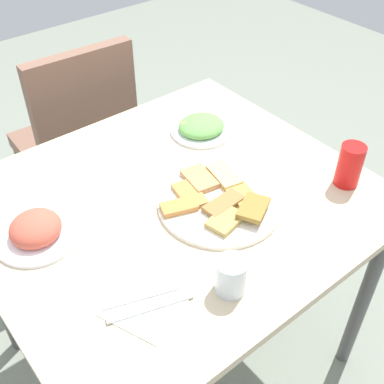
{
  "coord_description": "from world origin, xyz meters",
  "views": [
    {
      "loc": [
        -0.57,
        -0.78,
        1.59
      ],
      "look_at": [
        0.03,
        -0.04,
        0.77
      ],
      "focal_mm": 45.64,
      "sensor_mm": 36.0,
      "label": 1
    }
  ],
  "objects_px": {
    "paper_napkin": "(146,303)",
    "spoon": "(141,297)",
    "soda_can": "(350,165)",
    "drinking_glass": "(231,276)",
    "dining_table": "(175,221)",
    "fork": "(151,308)",
    "pide_platter": "(219,201)",
    "salad_plate_greens": "(36,230)",
    "dining_chair": "(80,135)",
    "salad_plate_rice": "(201,127)"
  },
  "relations": [
    {
      "from": "dining_table",
      "to": "drinking_glass",
      "type": "relative_size",
      "value": 11.76
    },
    {
      "from": "salad_plate_greens",
      "to": "fork",
      "type": "bearing_deg",
      "value": -75.19
    },
    {
      "from": "dining_table",
      "to": "salad_plate_greens",
      "type": "xyz_separation_m",
      "value": [
        -0.34,
        0.09,
        0.11
      ]
    },
    {
      "from": "paper_napkin",
      "to": "fork",
      "type": "xyz_separation_m",
      "value": [
        0.0,
        -0.02,
        0.0
      ]
    },
    {
      "from": "drinking_glass",
      "to": "fork",
      "type": "height_order",
      "value": "drinking_glass"
    },
    {
      "from": "salad_plate_greens",
      "to": "drinking_glass",
      "type": "xyz_separation_m",
      "value": [
        0.26,
        -0.41,
        0.02
      ]
    },
    {
      "from": "paper_napkin",
      "to": "drinking_glass",
      "type": "bearing_deg",
      "value": -26.07
    },
    {
      "from": "pide_platter",
      "to": "fork",
      "type": "xyz_separation_m",
      "value": [
        -0.33,
        -0.16,
        -0.01
      ]
    },
    {
      "from": "dining_chair",
      "to": "drinking_glass",
      "type": "xyz_separation_m",
      "value": [
        -0.18,
        -1.08,
        0.29
      ]
    },
    {
      "from": "spoon",
      "to": "dining_table",
      "type": "bearing_deg",
      "value": 60.13
    },
    {
      "from": "pide_platter",
      "to": "fork",
      "type": "height_order",
      "value": "pide_platter"
    },
    {
      "from": "drinking_glass",
      "to": "fork",
      "type": "distance_m",
      "value": 0.18
    },
    {
      "from": "dining_chair",
      "to": "pide_platter",
      "type": "distance_m",
      "value": 0.89
    },
    {
      "from": "dining_chair",
      "to": "spoon",
      "type": "height_order",
      "value": "dining_chair"
    },
    {
      "from": "drinking_glass",
      "to": "pide_platter",
      "type": "bearing_deg",
      "value": 53.96
    },
    {
      "from": "drinking_glass",
      "to": "spoon",
      "type": "bearing_deg",
      "value": 149.16
    },
    {
      "from": "dining_table",
      "to": "drinking_glass",
      "type": "xyz_separation_m",
      "value": [
        -0.09,
        -0.31,
        0.13
      ]
    },
    {
      "from": "paper_napkin",
      "to": "fork",
      "type": "height_order",
      "value": "fork"
    },
    {
      "from": "dining_table",
      "to": "paper_napkin",
      "type": "height_order",
      "value": "paper_napkin"
    },
    {
      "from": "spoon",
      "to": "pide_platter",
      "type": "bearing_deg",
      "value": 40.09
    },
    {
      "from": "salad_plate_rice",
      "to": "drinking_glass",
      "type": "relative_size",
      "value": 2.25
    },
    {
      "from": "pide_platter",
      "to": "paper_napkin",
      "type": "height_order",
      "value": "pide_platter"
    },
    {
      "from": "pide_platter",
      "to": "soda_can",
      "type": "height_order",
      "value": "soda_can"
    },
    {
      "from": "soda_can",
      "to": "dining_chair",
      "type": "bearing_deg",
      "value": 106.84
    },
    {
      "from": "salad_plate_rice",
      "to": "drinking_glass",
      "type": "xyz_separation_m",
      "value": [
        -0.34,
        -0.51,
        0.03
      ]
    },
    {
      "from": "dining_table",
      "to": "fork",
      "type": "distance_m",
      "value": 0.37
    },
    {
      "from": "fork",
      "to": "salad_plate_greens",
      "type": "bearing_deg",
      "value": 122.72
    },
    {
      "from": "salad_plate_greens",
      "to": "fork",
      "type": "height_order",
      "value": "salad_plate_greens"
    },
    {
      "from": "dining_table",
      "to": "soda_can",
      "type": "height_order",
      "value": "soda_can"
    },
    {
      "from": "drinking_glass",
      "to": "spoon",
      "type": "distance_m",
      "value": 0.2
    },
    {
      "from": "salad_plate_greens",
      "to": "pide_platter",
      "type": "bearing_deg",
      "value": -23.96
    },
    {
      "from": "salad_plate_greens",
      "to": "salad_plate_rice",
      "type": "height_order",
      "value": "salad_plate_greens"
    },
    {
      "from": "salad_plate_greens",
      "to": "fork",
      "type": "relative_size",
      "value": 1.1
    },
    {
      "from": "drinking_glass",
      "to": "dining_table",
      "type": "bearing_deg",
      "value": 74.88
    },
    {
      "from": "paper_napkin",
      "to": "spoon",
      "type": "bearing_deg",
      "value": 90.0
    },
    {
      "from": "salad_plate_greens",
      "to": "soda_can",
      "type": "xyz_separation_m",
      "value": [
        0.75,
        -0.34,
        0.04
      ]
    },
    {
      "from": "pide_platter",
      "to": "salad_plate_rice",
      "type": "bearing_deg",
      "value": 58.18
    },
    {
      "from": "dining_table",
      "to": "salad_plate_rice",
      "type": "bearing_deg",
      "value": 37.44
    },
    {
      "from": "dining_chair",
      "to": "soda_can",
      "type": "height_order",
      "value": "dining_chair"
    },
    {
      "from": "paper_napkin",
      "to": "dining_chair",
      "type": "bearing_deg",
      "value": 70.59
    },
    {
      "from": "dining_chair",
      "to": "drinking_glass",
      "type": "distance_m",
      "value": 1.13
    },
    {
      "from": "paper_napkin",
      "to": "spoon",
      "type": "distance_m",
      "value": 0.02
    },
    {
      "from": "spoon",
      "to": "dining_chair",
      "type": "bearing_deg",
      "value": 89.88
    },
    {
      "from": "pide_platter",
      "to": "fork",
      "type": "relative_size",
      "value": 1.72
    },
    {
      "from": "paper_napkin",
      "to": "spoon",
      "type": "xyz_separation_m",
      "value": [
        0.0,
        0.02,
        0.0
      ]
    },
    {
      "from": "soda_can",
      "to": "drinking_glass",
      "type": "xyz_separation_m",
      "value": [
        -0.49,
        -0.07,
        -0.02
      ]
    },
    {
      "from": "dining_table",
      "to": "salad_plate_greens",
      "type": "relative_size",
      "value": 4.87
    },
    {
      "from": "drinking_glass",
      "to": "fork",
      "type": "xyz_separation_m",
      "value": [
        -0.17,
        0.06,
        -0.04
      ]
    },
    {
      "from": "salad_plate_rice",
      "to": "drinking_glass",
      "type": "distance_m",
      "value": 0.61
    },
    {
      "from": "salad_plate_greens",
      "to": "paper_napkin",
      "type": "relative_size",
      "value": 1.37
    }
  ]
}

